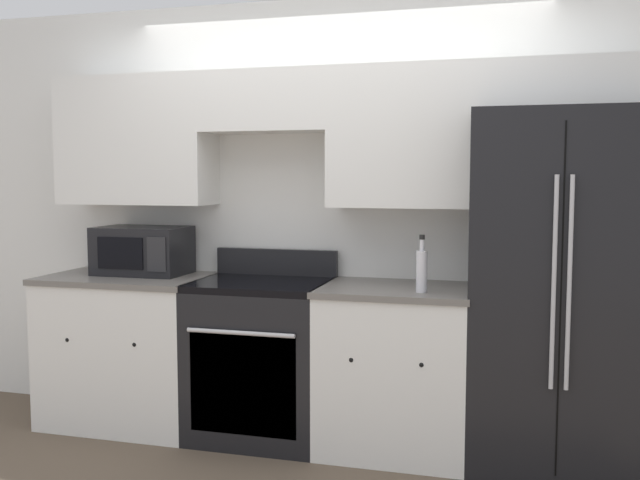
# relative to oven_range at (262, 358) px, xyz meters

# --- Properties ---
(ground_plane) EXTENTS (12.00, 12.00, 0.00)m
(ground_plane) POSITION_rel_oven_range_xyz_m (0.36, -0.31, -0.47)
(ground_plane) COLOR brown
(wall_back) EXTENTS (8.00, 0.39, 2.60)m
(wall_back) POSITION_rel_oven_range_xyz_m (0.38, 0.27, 1.02)
(wall_back) COLOR white
(wall_back) RESTS_ON ground_plane
(lower_cabinets_left) EXTENTS (1.00, 0.64, 0.93)m
(lower_cabinets_left) POSITION_rel_oven_range_xyz_m (-0.88, 0.00, -0.00)
(lower_cabinets_left) COLOR white
(lower_cabinets_left) RESTS_ON ground_plane
(lower_cabinets_right) EXTENTS (0.84, 0.64, 0.93)m
(lower_cabinets_right) POSITION_rel_oven_range_xyz_m (0.80, 0.00, -0.00)
(lower_cabinets_right) COLOR white
(lower_cabinets_right) RESTS_ON ground_plane
(oven_range) EXTENTS (0.78, 0.65, 1.09)m
(oven_range) POSITION_rel_oven_range_xyz_m (0.00, 0.00, 0.00)
(oven_range) COLOR black
(oven_range) RESTS_ON ground_plane
(refrigerator) EXTENTS (0.88, 0.76, 1.88)m
(refrigerator) POSITION_rel_oven_range_xyz_m (1.64, 0.05, 0.47)
(refrigerator) COLOR black
(refrigerator) RESTS_ON ground_plane
(microwave) EXTENTS (0.55, 0.37, 0.30)m
(microwave) POSITION_rel_oven_range_xyz_m (-0.82, 0.09, 0.61)
(microwave) COLOR black
(microwave) RESTS_ON lower_cabinets_left
(bottle) EXTENTS (0.06, 0.06, 0.30)m
(bottle) POSITION_rel_oven_range_xyz_m (0.95, -0.14, 0.58)
(bottle) COLOR silver
(bottle) RESTS_ON lower_cabinets_right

